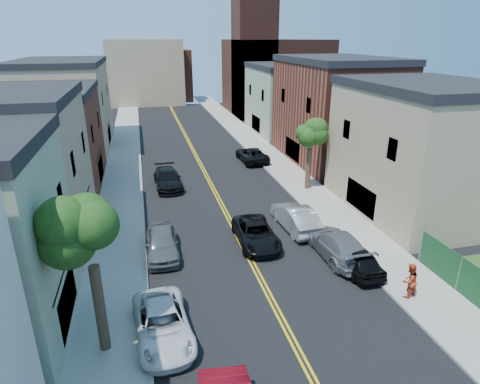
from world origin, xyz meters
TOP-DOWN VIEW (x-y plane):
  - sidewalk_left at (-7.90, 40.00)m, footprint 3.20×100.00m
  - sidewalk_right at (7.90, 40.00)m, footprint 3.20×100.00m
  - curb_left at (-6.15, 40.00)m, footprint 0.30×100.00m
  - curb_right at (6.15, 40.00)m, footprint 0.30×100.00m
  - bldg_left_tan_near at (-14.00, 25.00)m, footprint 9.00×10.00m
  - bldg_left_brick at (-14.00, 36.00)m, footprint 9.00×12.00m
  - bldg_left_tan_far at (-14.00, 50.00)m, footprint 9.00×16.00m
  - bldg_right_tan at (14.00, 24.00)m, footprint 9.00×12.00m
  - bldg_right_brick at (14.00, 38.00)m, footprint 9.00×14.00m
  - bldg_right_palegrn at (14.00, 52.00)m, footprint 9.00×12.00m
  - church at (16.33, 67.07)m, footprint 16.20×14.20m
  - backdrop_left at (-4.00, 82.00)m, footprint 14.00×8.00m
  - backdrop_center at (0.00, 86.00)m, footprint 10.00×8.00m
  - tree_left_mid at (-7.88, 14.01)m, footprint 5.20×5.20m
  - tree_right_far at (7.92, 30.01)m, footprint 4.40×4.40m
  - white_pickup at (-5.47, 14.22)m, footprint 2.69×5.21m
  - grey_car_left at (-5.03, 21.61)m, footprint 2.00×4.78m
  - black_car_left at (-3.80, 33.47)m, footprint 2.40×5.43m
  - grey_car_right at (5.17, 18.87)m, footprint 2.38×5.61m
  - black_car_right at (5.50, 17.27)m, footprint 1.79×4.32m
  - silver_car_right at (4.12, 23.04)m, footprint 2.07×5.24m
  - dark_car_right_far at (5.47, 39.31)m, footprint 2.69×5.49m
  - black_suv_lane at (0.88, 21.62)m, footprint 2.45×5.14m
  - pedestrian_right at (6.70, 14.12)m, footprint 1.02×0.86m

SIDE VIEW (x-z plane):
  - sidewalk_left at x=-7.90m, z-range 0.00..0.15m
  - sidewalk_right at x=7.90m, z-range 0.00..0.15m
  - curb_left at x=-6.15m, z-range 0.00..0.15m
  - curb_right at x=6.15m, z-range 0.00..0.15m
  - white_pickup at x=-5.47m, z-range 0.00..1.40m
  - black_suv_lane at x=0.88m, z-range 0.00..1.42m
  - black_car_right at x=5.50m, z-range 0.00..1.46m
  - dark_car_right_far at x=5.47m, z-range 0.00..1.50m
  - black_car_left at x=-3.80m, z-range 0.00..1.55m
  - grey_car_right at x=5.17m, z-range 0.00..1.62m
  - grey_car_left at x=-5.03m, z-range 0.00..1.62m
  - silver_car_right at x=4.12m, z-range 0.00..1.70m
  - pedestrian_right at x=6.70m, z-range 0.15..2.00m
  - bldg_left_brick at x=-14.00m, z-range 0.00..8.00m
  - bldg_right_palegrn at x=14.00m, z-range 0.00..8.50m
  - bldg_left_tan_near at x=-14.00m, z-range 0.00..9.00m
  - bldg_right_tan at x=14.00m, z-range 0.00..9.00m
  - bldg_left_tan_far at x=-14.00m, z-range 0.00..9.50m
  - bldg_right_brick at x=14.00m, z-range 0.00..10.00m
  - backdrop_center at x=0.00m, z-range 0.00..10.00m
  - tree_right_far at x=7.92m, z-range 1.74..9.77m
  - backdrop_left at x=-4.00m, z-range 0.00..12.00m
  - tree_left_mid at x=-7.88m, z-range 1.94..11.23m
  - church at x=16.33m, z-range -4.06..18.54m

